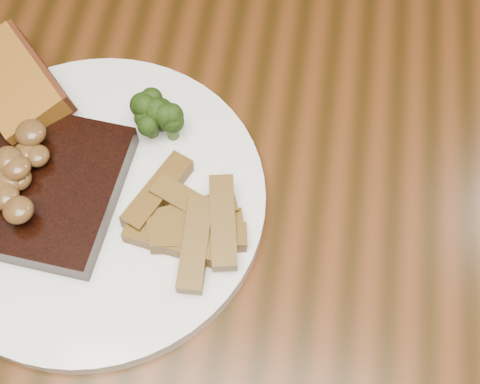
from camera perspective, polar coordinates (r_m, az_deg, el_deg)
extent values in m
cube|color=#47230E|center=(0.57, -1.58, -2.42)|extent=(1.60, 0.90, 0.04)
cylinder|color=black|center=(1.35, 13.76, 8.28)|extent=(0.04, 0.04, 0.38)
cylinder|color=black|center=(1.32, 0.06, 9.16)|extent=(0.04, 0.04, 0.38)
cylinder|color=white|center=(0.57, -12.26, -0.75)|extent=(0.32, 0.32, 0.01)
cube|color=black|center=(0.57, -18.74, 0.83)|extent=(0.18, 0.14, 0.02)
cube|color=#9A5B1C|center=(0.62, -18.34, 7.61)|extent=(0.11, 0.11, 0.02)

